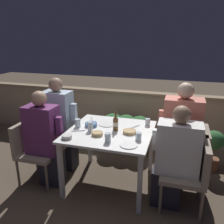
{
  "coord_description": "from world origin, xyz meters",
  "views": [
    {
      "loc": [
        0.8,
        -2.62,
        1.89
      ],
      "look_at": [
        0.0,
        0.08,
        0.97
      ],
      "focal_mm": 38.0,
      "sensor_mm": 36.0,
      "label": 1
    }
  ],
  "objects_px": {
    "person_white_polo": "(174,158)",
    "chair_right_far": "(194,154)",
    "person_blue_shirt": "(60,124)",
    "chair_left_far": "(49,134)",
    "beer_bottle": "(116,123)",
    "chair_left_near": "(33,146)",
    "person_coral_top": "(179,138)",
    "person_purple_stripe": "(45,139)",
    "potted_plant": "(213,147)",
    "chair_right_near": "(193,169)"
  },
  "relations": [
    {
      "from": "person_white_polo",
      "to": "person_coral_top",
      "type": "height_order",
      "value": "person_coral_top"
    },
    {
      "from": "chair_left_near",
      "to": "beer_bottle",
      "type": "relative_size",
      "value": 3.28
    },
    {
      "from": "chair_left_far",
      "to": "person_coral_top",
      "type": "height_order",
      "value": "person_coral_top"
    },
    {
      "from": "chair_right_far",
      "to": "beer_bottle",
      "type": "bearing_deg",
      "value": -171.04
    },
    {
      "from": "chair_right_near",
      "to": "chair_right_far",
      "type": "height_order",
      "value": "same"
    },
    {
      "from": "person_white_polo",
      "to": "chair_right_far",
      "type": "bearing_deg",
      "value": 59.44
    },
    {
      "from": "person_blue_shirt",
      "to": "person_purple_stripe",
      "type": "bearing_deg",
      "value": -90.65
    },
    {
      "from": "chair_left_near",
      "to": "beer_bottle",
      "type": "bearing_deg",
      "value": 12.42
    },
    {
      "from": "beer_bottle",
      "to": "chair_right_far",
      "type": "bearing_deg",
      "value": 8.96
    },
    {
      "from": "person_blue_shirt",
      "to": "beer_bottle",
      "type": "height_order",
      "value": "person_blue_shirt"
    },
    {
      "from": "person_blue_shirt",
      "to": "person_white_polo",
      "type": "height_order",
      "value": "person_blue_shirt"
    },
    {
      "from": "chair_left_far",
      "to": "chair_right_far",
      "type": "relative_size",
      "value": 1.0
    },
    {
      "from": "person_blue_shirt",
      "to": "potted_plant",
      "type": "height_order",
      "value": "person_blue_shirt"
    },
    {
      "from": "person_white_polo",
      "to": "beer_bottle",
      "type": "xyz_separation_m",
      "value": [
        -0.74,
        0.23,
        0.25
      ]
    },
    {
      "from": "person_blue_shirt",
      "to": "beer_bottle",
      "type": "relative_size",
      "value": 5.39
    },
    {
      "from": "chair_right_near",
      "to": "person_white_polo",
      "type": "xyz_separation_m",
      "value": [
        -0.2,
        0.0,
        0.1
      ]
    },
    {
      "from": "chair_left_far",
      "to": "person_purple_stripe",
      "type": "bearing_deg",
      "value": -64.55
    },
    {
      "from": "chair_left_near",
      "to": "person_coral_top",
      "type": "relative_size",
      "value": 0.6
    },
    {
      "from": "chair_left_near",
      "to": "person_white_polo",
      "type": "height_order",
      "value": "person_white_polo"
    },
    {
      "from": "person_white_polo",
      "to": "person_purple_stripe",
      "type": "bearing_deg",
      "value": -179.76
    },
    {
      "from": "chair_left_near",
      "to": "person_coral_top",
      "type": "xyz_separation_m",
      "value": [
        1.84,
        0.39,
        0.19
      ]
    },
    {
      "from": "chair_left_far",
      "to": "person_blue_shirt",
      "type": "bearing_deg",
      "value": -0.0
    },
    {
      "from": "chair_right_near",
      "to": "potted_plant",
      "type": "height_order",
      "value": "chair_right_near"
    },
    {
      "from": "person_purple_stripe",
      "to": "chair_right_near",
      "type": "distance_m",
      "value": 1.81
    },
    {
      "from": "chair_right_far",
      "to": "person_blue_shirt",
      "type": "bearing_deg",
      "value": 179.5
    },
    {
      "from": "chair_left_near",
      "to": "potted_plant",
      "type": "distance_m",
      "value": 2.5
    },
    {
      "from": "person_purple_stripe",
      "to": "person_blue_shirt",
      "type": "height_order",
      "value": "person_blue_shirt"
    },
    {
      "from": "chair_left_far",
      "to": "beer_bottle",
      "type": "relative_size",
      "value": 3.28
    },
    {
      "from": "person_coral_top",
      "to": "beer_bottle",
      "type": "xyz_separation_m",
      "value": [
        -0.77,
        -0.15,
        0.16
      ]
    },
    {
      "from": "chair_left_near",
      "to": "person_white_polo",
      "type": "relative_size",
      "value": 0.68
    },
    {
      "from": "chair_right_near",
      "to": "person_white_polo",
      "type": "bearing_deg",
      "value": 180.0
    },
    {
      "from": "chair_left_far",
      "to": "person_white_polo",
      "type": "distance_m",
      "value": 1.85
    },
    {
      "from": "person_purple_stripe",
      "to": "person_coral_top",
      "type": "distance_m",
      "value": 1.68
    },
    {
      "from": "person_white_polo",
      "to": "chair_right_far",
      "type": "height_order",
      "value": "person_white_polo"
    },
    {
      "from": "person_purple_stripe",
      "to": "chair_right_far",
      "type": "relative_size",
      "value": 1.53
    },
    {
      "from": "chair_right_far",
      "to": "potted_plant",
      "type": "distance_m",
      "value": 0.62
    },
    {
      "from": "person_blue_shirt",
      "to": "chair_left_near",
      "type": "bearing_deg",
      "value": -116.8
    },
    {
      "from": "chair_right_near",
      "to": "person_white_polo",
      "type": "relative_size",
      "value": 0.68
    },
    {
      "from": "potted_plant",
      "to": "person_purple_stripe",
      "type": "bearing_deg",
      "value": -156.46
    },
    {
      "from": "chair_right_far",
      "to": "person_coral_top",
      "type": "relative_size",
      "value": 0.6
    },
    {
      "from": "chair_left_near",
      "to": "person_purple_stripe",
      "type": "relative_size",
      "value": 0.65
    },
    {
      "from": "chair_left_far",
      "to": "beer_bottle",
      "type": "distance_m",
      "value": 1.13
    },
    {
      "from": "person_blue_shirt",
      "to": "chair_right_far",
      "type": "xyz_separation_m",
      "value": [
        1.83,
        -0.02,
        -0.18
      ]
    },
    {
      "from": "person_blue_shirt",
      "to": "chair_right_far",
      "type": "height_order",
      "value": "person_blue_shirt"
    },
    {
      "from": "person_purple_stripe",
      "to": "person_white_polo",
      "type": "xyz_separation_m",
      "value": [
        1.61,
        0.01,
        -0.03
      ]
    },
    {
      "from": "person_white_polo",
      "to": "chair_right_near",
      "type": "bearing_deg",
      "value": -0.0
    },
    {
      "from": "person_coral_top",
      "to": "potted_plant",
      "type": "bearing_deg",
      "value": 47.93
    },
    {
      "from": "person_blue_shirt",
      "to": "chair_left_far",
      "type": "bearing_deg",
      "value": 180.0
    },
    {
      "from": "chair_left_near",
      "to": "chair_right_far",
      "type": "height_order",
      "value": "same"
    },
    {
      "from": "chair_right_far",
      "to": "beer_bottle",
      "type": "height_order",
      "value": "beer_bottle"
    }
  ]
}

